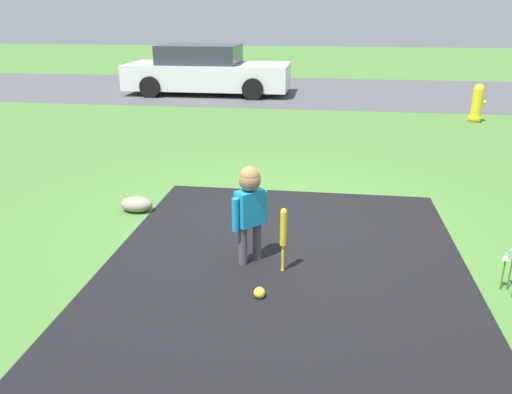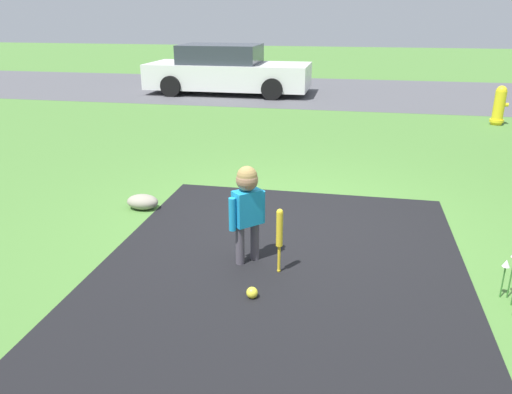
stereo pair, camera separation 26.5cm
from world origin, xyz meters
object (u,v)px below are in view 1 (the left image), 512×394
(fire_hydrant, at_px, (477,103))
(baseball_bat, at_px, (283,231))
(sports_ball, at_px, (259,293))
(parked_car, at_px, (206,71))
(child, at_px, (250,201))

(fire_hydrant, bearing_deg, baseball_bat, -116.08)
(sports_ball, xyz_separation_m, parked_car, (-2.92, 10.54, 0.58))
(baseball_bat, xyz_separation_m, fire_hydrant, (3.45, 7.04, -0.01))
(child, height_order, parked_car, parked_car)
(parked_car, bearing_deg, fire_hydrant, -24.87)
(baseball_bat, bearing_deg, child, 155.37)
(fire_hydrant, distance_m, parked_car, 7.19)
(child, distance_m, fire_hydrant, 7.86)
(child, height_order, baseball_bat, child)
(child, xyz_separation_m, parked_car, (-2.75, 9.93, 0.02))
(child, height_order, sports_ball, child)
(child, bearing_deg, baseball_bat, -69.97)
(sports_ball, relative_size, fire_hydrant, 0.12)
(baseball_bat, bearing_deg, parked_car, 106.93)
(baseball_bat, height_order, fire_hydrant, fire_hydrant)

